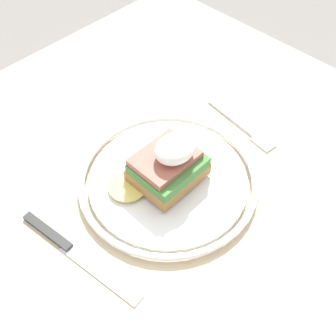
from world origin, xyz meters
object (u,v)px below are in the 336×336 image
at_px(plate, 168,180).
at_px(fork, 243,127).
at_px(sandwich, 168,164).
at_px(knife, 70,249).

bearing_deg(plate, fork, 177.09).
height_order(sandwich, knife, sandwich).
bearing_deg(sandwich, knife, -5.70).
xyz_separation_m(sandwich, knife, (0.17, -0.02, -0.04)).
distance_m(plate, knife, 0.17).
height_order(sandwich, fork, sandwich).
height_order(plate, knife, plate).
relative_size(plate, fork, 1.83).
distance_m(plate, fork, 0.17).
bearing_deg(plate, sandwich, 32.69).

